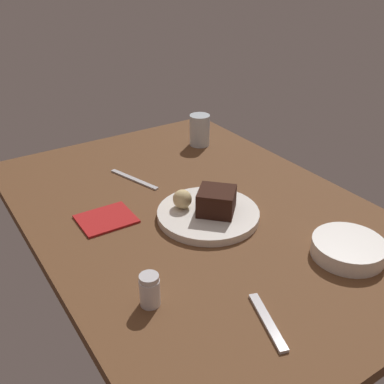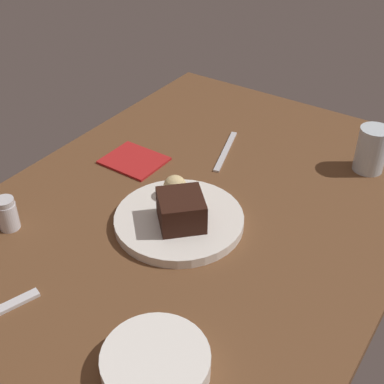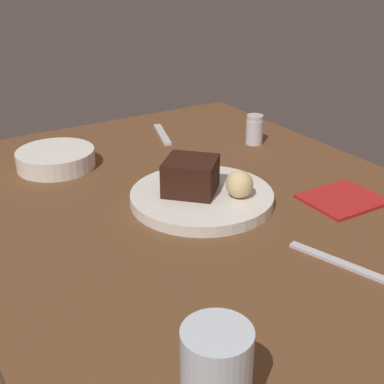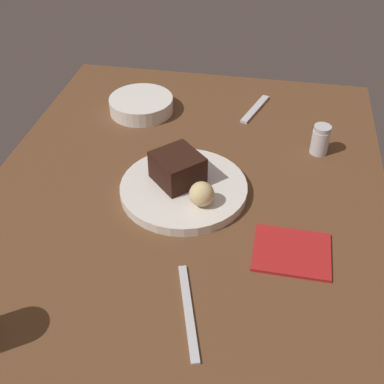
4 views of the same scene
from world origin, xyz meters
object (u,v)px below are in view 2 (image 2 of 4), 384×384
Objects in this scene: water_glass at (372,150)px; folded_napkin at (134,160)px; chocolate_cake_slice at (181,210)px; butter_knife at (226,151)px; bread_roll at (174,187)px; dessert_plate at (177,219)px; side_bowl at (156,364)px; salt_shaker at (7,214)px.

water_glass reaches higher than folded_napkin.
chocolate_cake_slice is 32.28cm from butter_knife.
bread_roll is 24.98cm from butter_knife.
dessert_plate is 25.92cm from folded_napkin.
bread_roll reaches higher than side_bowl.
dessert_plate is 1.39× the size of butter_knife.
dessert_plate is at bearing -150.07° from side_bowl.
dessert_plate reaches higher than butter_knife.
chocolate_cake_slice is at bearing -28.93° from water_glass.
folded_napkin is at bearing -115.02° from bread_roll.
folded_napkin is at bearing -120.99° from dessert_plate.
bread_roll is 0.46× the size of water_glass.
dessert_plate is 2.90× the size of chocolate_cake_slice.
dessert_plate is 5.32× the size of bread_roll.
water_glass is at bearing 139.19° from salt_shaker.
butter_knife is at bearing -158.41° from side_bowl.
water_glass is 34.28cm from butter_knife.
salt_shaker is 46.28cm from side_bowl.
chocolate_cake_slice is 28.70cm from folded_napkin.
butter_knife is at bearing -69.42° from water_glass.
side_bowl reaches higher than butter_knife.
dessert_plate reaches higher than folded_napkin.
chocolate_cake_slice is 0.66× the size of folded_napkin.
butter_knife is 22.76cm from folded_napkin.
butter_knife is (-49.44, 21.25, -3.21)cm from salt_shaker.
salt_shaker is at bearing -40.81° from water_glass.
chocolate_cake_slice is at bearing 122.34° from salt_shaker.
dessert_plate is at bearing 126.08° from salt_shaker.
water_glass is (-41.39, 25.57, 4.39)cm from dessert_plate.
chocolate_cake_slice is (1.40, 1.93, 4.13)cm from dessert_plate.
chocolate_cake_slice is 0.48× the size of butter_knife.
folded_napkin is at bearing -121.40° from chocolate_cake_slice.
dessert_plate is at bearing 59.01° from folded_napkin.
bread_roll reaches higher than folded_napkin.
chocolate_cake_slice is 48.88cm from water_glass.
dessert_plate is 48.85cm from water_glass.
chocolate_cake_slice is 0.84× the size of water_glass.
side_bowl is (71.99, -7.96, -3.48)cm from water_glass.
folded_napkin is (16.13, -16.06, 0.05)cm from butter_knife.
side_bowl is at bearing 29.93° from dessert_plate.
folded_napkin reaches higher than butter_knife.
butter_knife is at bearing -168.21° from dessert_plate.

